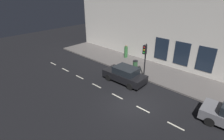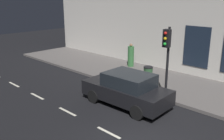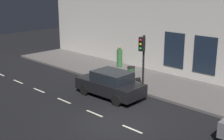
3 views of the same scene
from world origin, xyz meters
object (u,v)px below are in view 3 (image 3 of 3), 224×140
object	(u,v)px
pedestrian_0	(120,58)
trash_bin	(131,74)
traffic_light	(142,52)
parked_car_2	(110,84)

from	to	relation	value
pedestrian_0	trash_bin	xyz separation A→B (m)	(-2.14, -3.06, -0.25)
pedestrian_0	trash_bin	bearing A→B (deg)	-171.44
traffic_light	pedestrian_0	world-z (taller)	traffic_light
pedestrian_0	trash_bin	size ratio (longest dim) A/B	1.66
trash_bin	parked_car_2	bearing A→B (deg)	-163.18
parked_car_2	pedestrian_0	bearing A→B (deg)	36.20
traffic_light	trash_bin	bearing A→B (deg)	58.79
parked_car_2	trash_bin	size ratio (longest dim) A/B	4.32
traffic_light	parked_car_2	distance (m)	2.72
parked_car_2	pedestrian_0	xyz separation A→B (m)	(5.03, 3.94, 0.10)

